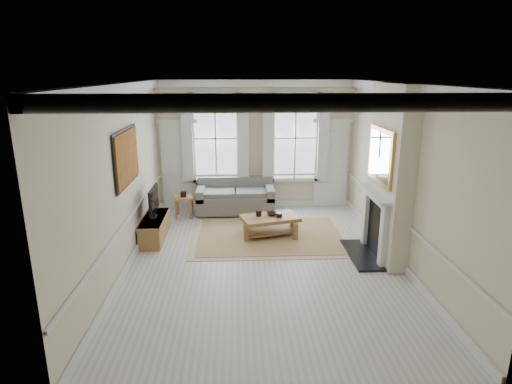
{
  "coord_description": "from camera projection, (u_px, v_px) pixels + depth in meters",
  "views": [
    {
      "loc": [
        -0.52,
        -7.66,
        3.59
      ],
      "look_at": [
        -0.13,
        0.62,
        1.25
      ],
      "focal_mm": 30.0,
      "sensor_mm": 36.0,
      "label": 1
    }
  ],
  "objects": [
    {
      "name": "floor",
      "position": [
        264.0,
        262.0,
        8.36
      ],
      "size": [
        7.2,
        7.2,
        0.0
      ],
      "primitive_type": "plane",
      "color": "#B7B5AD",
      "rests_on": "ground"
    },
    {
      "name": "ceiling",
      "position": [
        265.0,
        83.0,
        7.44
      ],
      "size": [
        7.2,
        7.2,
        0.0
      ],
      "primitive_type": "plane",
      "rotation": [
        3.14,
        0.0,
        0.0
      ],
      "color": "white",
      "rests_on": "back_wall"
    },
    {
      "name": "back_wall",
      "position": [
        255.0,
        145.0,
        11.36
      ],
      "size": [
        5.2,
        0.0,
        5.2
      ],
      "primitive_type": "plane",
      "rotation": [
        1.57,
        0.0,
        0.0
      ],
      "color": "beige",
      "rests_on": "floor"
    },
    {
      "name": "left_wall",
      "position": [
        122.0,
        179.0,
        7.78
      ],
      "size": [
        0.0,
        7.2,
        7.2
      ],
      "primitive_type": "plane",
      "rotation": [
        1.57,
        0.0,
        1.57
      ],
      "color": "beige",
      "rests_on": "floor"
    },
    {
      "name": "right_wall",
      "position": [
        403.0,
        176.0,
        8.02
      ],
      "size": [
        0.0,
        7.2,
        7.2
      ],
      "primitive_type": "plane",
      "rotation": [
        1.57,
        0.0,
        -1.57
      ],
      "color": "beige",
      "rests_on": "floor"
    },
    {
      "name": "window_left",
      "position": [
        216.0,
        138.0,
        11.21
      ],
      "size": [
        1.26,
        0.2,
        2.2
      ],
      "primitive_type": null,
      "color": "#B2BCC6",
      "rests_on": "back_wall"
    },
    {
      "name": "window_right",
      "position": [
        295.0,
        138.0,
        11.3
      ],
      "size": [
        1.26,
        0.2,
        2.2
      ],
      "primitive_type": null,
      "color": "#B2BCC6",
      "rests_on": "back_wall"
    },
    {
      "name": "door_left",
      "position": [
        179.0,
        167.0,
        11.38
      ],
      "size": [
        0.9,
        0.08,
        2.3
      ],
      "primitive_type": "cube",
      "color": "silver",
      "rests_on": "floor"
    },
    {
      "name": "door_right",
      "position": [
        331.0,
        165.0,
        11.56
      ],
      "size": [
        0.9,
        0.08,
        2.3
      ],
      "primitive_type": "cube",
      "color": "silver",
      "rests_on": "floor"
    },
    {
      "name": "painting",
      "position": [
        127.0,
        157.0,
        7.97
      ],
      "size": [
        0.05,
        1.66,
        1.06
      ],
      "primitive_type": "cube",
      "color": "#A2611B",
      "rests_on": "left_wall"
    },
    {
      "name": "chimney_breast",
      "position": [
        390.0,
        174.0,
        8.2
      ],
      "size": [
        0.35,
        1.7,
        3.38
      ],
      "primitive_type": "cube",
      "color": "beige",
      "rests_on": "floor"
    },
    {
      "name": "hearth",
      "position": [
        362.0,
        254.0,
        8.64
      ],
      "size": [
        0.55,
        1.5,
        0.05
      ],
      "primitive_type": "cube",
      "color": "black",
      "rests_on": "floor"
    },
    {
      "name": "fireplace",
      "position": [
        374.0,
        221.0,
        8.45
      ],
      "size": [
        0.21,
        1.45,
        1.33
      ],
      "color": "silver",
      "rests_on": "floor"
    },
    {
      "name": "mirror",
      "position": [
        380.0,
        156.0,
        8.09
      ],
      "size": [
        0.06,
        1.26,
        1.06
      ],
      "primitive_type": "cube",
      "color": "gold",
      "rests_on": "chimney_breast"
    },
    {
      "name": "sofa",
      "position": [
        235.0,
        199.0,
        11.22
      ],
      "size": [
        1.98,
        0.97,
        0.89
      ],
      "color": "#5A5A57",
      "rests_on": "floor"
    },
    {
      "name": "side_table",
      "position": [
        184.0,
        201.0,
        10.84
      ],
      "size": [
        0.54,
        0.54,
        0.54
      ],
      "rotation": [
        0.0,
        0.0,
        0.25
      ],
      "color": "brown",
      "rests_on": "floor"
    },
    {
      "name": "rug",
      "position": [
        270.0,
        235.0,
        9.68
      ],
      "size": [
        3.5,
        2.6,
        0.02
      ],
      "primitive_type": "cube",
      "color": "tan",
      "rests_on": "floor"
    },
    {
      "name": "coffee_table",
      "position": [
        270.0,
        220.0,
        9.58
      ],
      "size": [
        1.4,
        1.04,
        0.47
      ],
      "rotation": [
        0.0,
        0.0,
        0.28
      ],
      "color": "brown",
      "rests_on": "rug"
    },
    {
      "name": "ceramic_pot_a",
      "position": [
        259.0,
        213.0,
        9.57
      ],
      "size": [
        0.13,
        0.13,
        0.13
      ],
      "primitive_type": "cylinder",
      "color": "black",
      "rests_on": "coffee_table"
    },
    {
      "name": "ceramic_pot_b",
      "position": [
        279.0,
        215.0,
        9.5
      ],
      "size": [
        0.14,
        0.14,
        0.1
      ],
      "primitive_type": "cylinder",
      "color": "black",
      "rests_on": "coffee_table"
    },
    {
      "name": "bowl",
      "position": [
        272.0,
        214.0,
        9.64
      ],
      "size": [
        0.32,
        0.32,
        0.06
      ],
      "primitive_type": "imported",
      "rotation": [
        0.0,
        0.0,
        0.41
      ],
      "color": "black",
      "rests_on": "coffee_table"
    },
    {
      "name": "tv_stand",
      "position": [
        155.0,
        228.0,
        9.44
      ],
      "size": [
        0.45,
        1.41,
        0.5
      ],
      "primitive_type": "cube",
      "color": "brown",
      "rests_on": "floor"
    },
    {
      "name": "tv",
      "position": [
        154.0,
        200.0,
        9.27
      ],
      "size": [
        0.08,
        0.9,
        0.68
      ],
      "color": "black",
      "rests_on": "tv_stand"
    }
  ]
}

